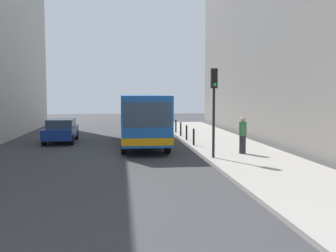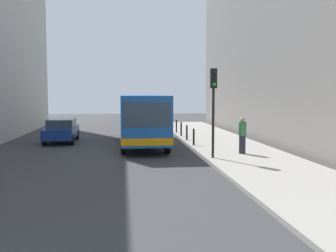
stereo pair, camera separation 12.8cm
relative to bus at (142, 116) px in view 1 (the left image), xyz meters
The scene contains 11 objects.
ground_plane 4.51m from the bus, 97.98° to the right, with size 80.00×80.00×0.00m, color #38383A.
sidewalk 6.56m from the bus, 40.59° to the right, with size 4.40×40.00×0.15m, color #9E9991.
building_right 12.88m from the bus, ahead, with size 7.00×32.00×17.11m, color gray.
bus is the anchor object (origin of this frame).
car_beside_bus 5.36m from the bus, 164.42° to the left, with size 1.92×4.43×1.48m.
traffic_light 7.31m from the bus, 65.61° to the right, with size 0.28×0.33×4.10m.
bollard_near 3.75m from the bus, 36.71° to the right, with size 0.11×0.11×0.95m, color black.
bollard_mid 3.09m from the bus, ahead, with size 0.11×0.11×0.95m, color black.
bollard_far 4.12m from the bus, 43.72° to the left, with size 0.11×0.11×0.95m, color black.
bollard_farthest 6.03m from the bus, 61.04° to the left, with size 0.11×0.11×0.95m, color black.
pedestrian_near_signal 7.24m from the bus, 49.32° to the right, with size 0.38×0.38×1.81m.
Camera 1 is at (-0.67, -19.86, 3.12)m, focal length 41.62 mm.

